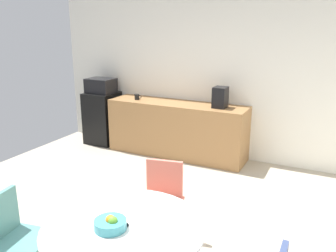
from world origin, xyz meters
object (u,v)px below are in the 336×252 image
at_px(mini_fridge, 103,118).
at_px(coffee_maker, 220,97).
at_px(round_table, 124,240).
at_px(mug_white, 137,97).
at_px(chair_teal, 12,230).
at_px(chair_coral, 162,192).
at_px(fruit_bowl, 111,224).
at_px(microwave, 101,86).

xyz_separation_m(mini_fridge, coffee_maker, (2.25, 0.00, 0.59)).
xyz_separation_m(round_table, coffee_maker, (-0.37, 3.29, 0.44)).
bearing_deg(mug_white, chair_teal, -76.33).
bearing_deg(chair_coral, round_table, -78.80).
bearing_deg(fruit_bowl, microwave, 127.28).
relative_size(chair_coral, fruit_bowl, 3.57).
bearing_deg(mug_white, mini_fridge, 175.31).
height_order(microwave, chair_teal, microwave).
bearing_deg(microwave, mini_fridge, 0.00).
bearing_deg(round_table, chair_coral, 101.20).
xyz_separation_m(mini_fridge, round_table, (2.62, -3.29, 0.15)).
bearing_deg(microwave, round_table, -51.45).
relative_size(microwave, round_table, 0.40).
distance_m(chair_coral, fruit_bowl, 1.11).
relative_size(microwave, chair_coral, 0.58).
distance_m(round_table, chair_coral, 1.02).
distance_m(mini_fridge, mug_white, 0.93).
height_order(round_table, mug_white, mug_white).
xyz_separation_m(fruit_bowl, mug_white, (-1.77, 3.30, 0.16)).
height_order(mini_fridge, round_table, mini_fridge).
height_order(mini_fridge, coffee_maker, coffee_maker).
height_order(chair_coral, mug_white, mug_white).
height_order(chair_coral, chair_teal, same).
height_order(mini_fridge, microwave, microwave).
bearing_deg(mini_fridge, chair_teal, -64.84).
distance_m(mini_fridge, chair_coral, 3.34).
distance_m(round_table, fruit_bowl, 0.19).
relative_size(chair_teal, mug_white, 6.43).
relative_size(mini_fridge, chair_coral, 1.13).
relative_size(round_table, mug_white, 9.22).
bearing_deg(fruit_bowl, chair_coral, 97.44).
relative_size(round_table, fruit_bowl, 5.11).
bearing_deg(chair_teal, mini_fridge, 115.16).
height_order(round_table, coffee_maker, coffee_maker).
xyz_separation_m(microwave, chair_teal, (1.62, -3.45, -0.55)).
bearing_deg(round_table, coffee_maker, 96.39).
bearing_deg(mug_white, fruit_bowl, -61.87).
height_order(round_table, fruit_bowl, fruit_bowl).
distance_m(round_table, mug_white, 3.72).
relative_size(mini_fridge, mug_white, 7.30).
height_order(chair_teal, fruit_bowl, fruit_bowl).
bearing_deg(mug_white, coffee_maker, 2.58).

